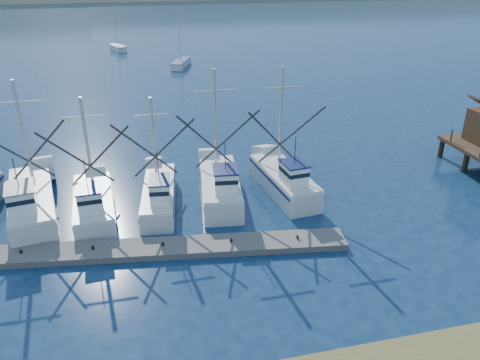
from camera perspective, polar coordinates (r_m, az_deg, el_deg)
ground at (r=24.44m, az=6.61°, el=-14.43°), size 500.00×500.00×0.00m
floating_dock at (r=28.67m, az=-17.43°, el=-8.37°), size 29.69×6.05×0.40m
trawler_fleet at (r=32.71m, az=-17.49°, el=-2.36°), size 29.72×9.39×9.01m
sailboat_near at (r=76.52m, az=-7.20°, el=13.91°), size 3.87×6.56×8.10m
sailboat_far at (r=92.44m, az=-14.65°, el=15.31°), size 3.14×5.21×8.10m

